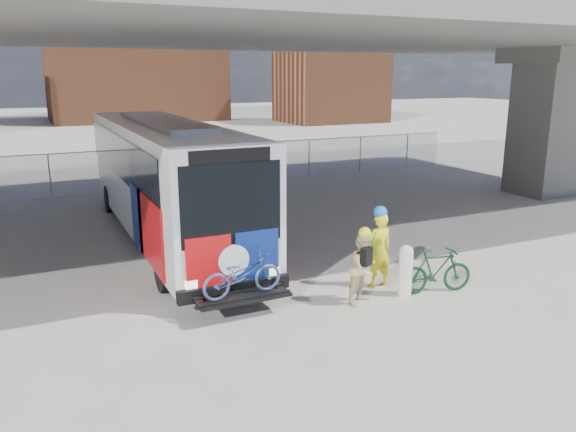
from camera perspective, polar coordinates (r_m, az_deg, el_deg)
ground at (r=14.88m, az=-0.62°, el=-5.38°), size 160.00×160.00×0.00m
bus at (r=17.61m, az=-12.36°, el=4.48°), size 2.67×12.92×3.69m
overpass at (r=17.80m, az=-6.37°, el=19.16°), size 40.00×16.00×7.95m
chainlink_fence at (r=25.67m, az=-11.93°, el=5.96°), size 30.00×0.06×30.00m
brick_buildings at (r=61.38m, az=-19.22°, el=13.92°), size 54.00×22.00×12.00m
smokestack at (r=70.98m, az=-9.46°, el=20.18°), size 2.20×2.20×25.00m
bollard at (r=13.22m, az=11.87°, el=-5.28°), size 0.32×0.32×1.21m
cyclist_hivis at (r=13.57m, az=9.23°, el=-3.24°), size 0.67×0.45×2.00m
cyclist_tan at (r=12.61m, az=7.70°, el=-5.21°), size 0.96×0.88×1.76m
bike_parked at (r=13.59m, az=14.79°, el=-5.41°), size 1.86×0.88×1.08m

